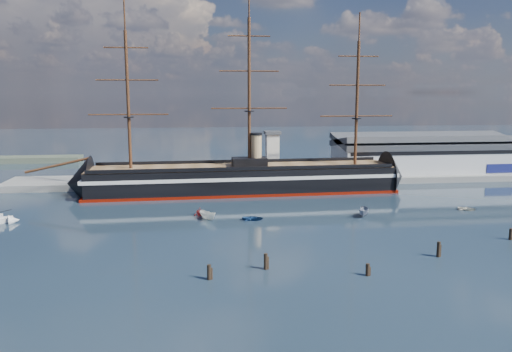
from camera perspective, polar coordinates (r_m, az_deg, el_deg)
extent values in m
plane|color=#172330|center=(128.96, 2.80, -3.52)|extent=(600.00, 600.00, 0.00)
cube|color=slate|center=(165.44, 4.09, -0.63)|extent=(180.00, 18.00, 2.00)
cube|color=#B7BABC|center=(183.43, 18.76, 2.10)|extent=(62.00, 20.00, 10.00)
cube|color=#3F4247|center=(182.84, 18.85, 3.84)|extent=(63.00, 21.00, 2.00)
cube|color=silver|center=(159.96, 1.87, 2.31)|extent=(4.00, 4.00, 14.00)
cube|color=#3F4247|center=(159.19, 1.88, 4.99)|extent=(5.00, 5.00, 1.00)
cube|color=black|center=(146.59, -1.54, -0.33)|extent=(88.38, 18.27, 7.00)
cube|color=silver|center=(146.39, -1.54, 0.13)|extent=(90.39, 18.56, 1.00)
cube|color=#6B0D02|center=(147.26, -1.53, -1.73)|extent=(90.39, 18.52, 0.90)
cone|color=black|center=(149.61, -19.56, -0.80)|extent=(14.40, 16.04, 15.68)
cone|color=black|center=(157.95, 15.50, -0.07)|extent=(11.40, 15.96, 15.68)
cube|color=brown|center=(146.02, -1.54, 1.06)|extent=(88.35, 16.99, 0.40)
cube|color=black|center=(146.02, -0.76, 1.62)|extent=(10.15, 6.26, 2.50)
cylinder|color=tan|center=(145.81, 0.01, 2.99)|extent=(3.20, 3.20, 9.00)
cylinder|color=#381E0F|center=(150.10, -21.72, 1.16)|extent=(17.76, 1.16, 4.43)
cylinder|color=#381E0F|center=(144.93, -14.41, 8.33)|extent=(0.90, 0.90, 38.00)
cylinder|color=#381E0F|center=(144.64, -0.78, 9.41)|extent=(0.90, 0.90, 42.00)
cylinder|color=#381E0F|center=(151.54, 11.46, 8.10)|extent=(0.90, 0.90, 36.00)
imported|color=white|center=(116.24, -5.52, -5.01)|extent=(6.51, 5.46, 2.52)
imported|color=navy|center=(115.42, -0.38, -5.07)|extent=(1.68, 3.18, 1.41)
imported|color=slate|center=(121.50, 12.20, -4.54)|extent=(6.93, 4.83, 2.61)
imported|color=maroon|center=(120.35, -6.41, -4.52)|extent=(6.45, 4.43, 2.17)
imported|color=silver|center=(135.64, 22.94, -3.62)|extent=(2.39, 2.81, 1.25)
cylinder|color=black|center=(80.45, -5.37, -11.70)|extent=(0.64, 0.64, 3.17)
cylinder|color=black|center=(83.61, 12.61, -11.06)|extent=(0.64, 0.64, 2.73)
cylinder|color=black|center=(96.23, 20.09, -8.66)|extent=(0.64, 0.64, 3.48)
cylinder|color=black|center=(112.58, 27.04, -6.51)|extent=(0.64, 0.64, 3.03)
cylinder|color=black|center=(84.42, 1.11, -10.62)|extent=(0.64, 0.64, 3.45)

